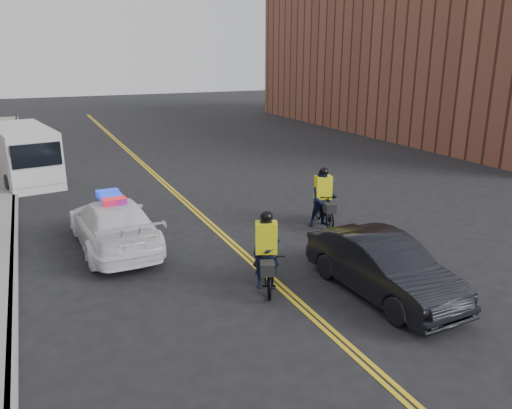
{
  "coord_description": "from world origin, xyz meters",
  "views": [
    {
      "loc": [
        -5.2,
        -11.3,
        5.55
      ],
      "look_at": [
        0.59,
        1.38,
        1.3
      ],
      "focal_mm": 35.0,
      "sensor_mm": 36.0,
      "label": 1
    }
  ],
  "objects_px": {
    "cargo_van": "(25,155)",
    "police_cruiser": "(113,224)",
    "cyclist_near": "(266,261)",
    "cyclist_far": "(323,203)",
    "dark_sedan": "(383,267)"
  },
  "relations": [
    {
      "from": "cyclist_near",
      "to": "dark_sedan",
      "type": "bearing_deg",
      "value": -9.11
    },
    {
      "from": "cargo_van",
      "to": "dark_sedan",
      "type": "bearing_deg",
      "value": -73.58
    },
    {
      "from": "dark_sedan",
      "to": "cyclist_far",
      "type": "xyz_separation_m",
      "value": [
        1.34,
        4.85,
        0.07
      ]
    },
    {
      "from": "police_cruiser",
      "to": "cyclist_near",
      "type": "height_order",
      "value": "cyclist_near"
    },
    {
      "from": "cyclist_far",
      "to": "cargo_van",
      "type": "bearing_deg",
      "value": 142.61
    },
    {
      "from": "cyclist_near",
      "to": "cyclist_far",
      "type": "bearing_deg",
      "value": 65.49
    },
    {
      "from": "cargo_van",
      "to": "cyclist_far",
      "type": "bearing_deg",
      "value": -59.81
    },
    {
      "from": "cargo_van",
      "to": "cyclist_far",
      "type": "relative_size",
      "value": 2.93
    },
    {
      "from": "cyclist_far",
      "to": "cyclist_near",
      "type": "bearing_deg",
      "value": -124.5
    },
    {
      "from": "cyclist_near",
      "to": "cargo_van",
      "type": "bearing_deg",
      "value": 133.19
    },
    {
      "from": "cargo_van",
      "to": "police_cruiser",
      "type": "bearing_deg",
      "value": -86.63
    },
    {
      "from": "cargo_van",
      "to": "cyclist_near",
      "type": "bearing_deg",
      "value": -79.23
    },
    {
      "from": "police_cruiser",
      "to": "cyclist_far",
      "type": "xyz_separation_m",
      "value": [
        6.63,
        -0.9,
        0.05
      ]
    },
    {
      "from": "police_cruiser",
      "to": "dark_sedan",
      "type": "bearing_deg",
      "value": 130.14
    },
    {
      "from": "dark_sedan",
      "to": "cyclist_near",
      "type": "relative_size",
      "value": 2.05
    }
  ]
}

